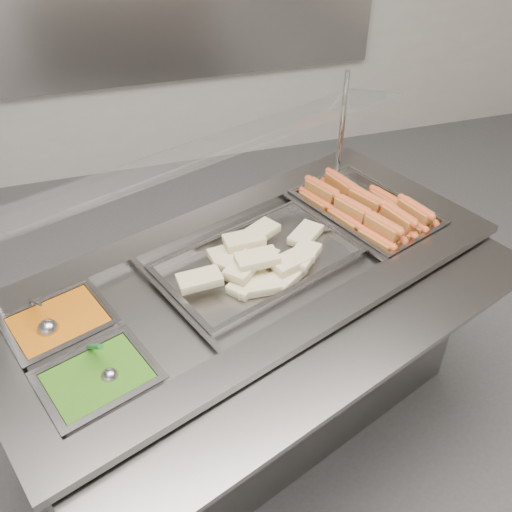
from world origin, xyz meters
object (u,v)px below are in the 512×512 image
object	(u,v)px
sneeze_guard	(206,153)
pan_hotdogs	(365,216)
pan_wraps	(258,265)
serving_spoon	(107,371)
steam_counter	(246,351)
ladle	(48,327)

from	to	relation	value
sneeze_guard	pan_hotdogs	bearing A→B (deg)	1.47
pan_wraps	serving_spoon	bearing A→B (deg)	-146.73
steam_counter	serving_spoon	distance (m)	0.69
ladle	serving_spoon	distance (m)	0.25
pan_wraps	sneeze_guard	bearing A→B (deg)	126.09
sneeze_guard	serving_spoon	world-z (taller)	sneeze_guard
pan_hotdogs	ladle	xyz separation A→B (m)	(-1.12, -0.30, 0.04)
sneeze_guard	pan_hotdogs	xyz separation A→B (m)	(0.58, 0.01, -0.36)
pan_hotdogs	sneeze_guard	bearing A→B (deg)	-178.53
steam_counter	pan_wraps	bearing A→B (deg)	20.75
steam_counter	pan_wraps	size ratio (longest dim) A/B	2.64
steam_counter	sneeze_guard	distance (m)	0.74
sneeze_guard	pan_wraps	xyz separation A→B (m)	(0.12, -0.16, -0.34)
steam_counter	serving_spoon	xyz separation A→B (m)	(-0.46, -0.32, 0.41)
ladle	serving_spoon	bearing A→B (deg)	-55.24
pan_hotdogs	pan_wraps	bearing A→B (deg)	-159.25
steam_counter	ladle	bearing A→B (deg)	-170.05
sneeze_guard	pan_wraps	distance (m)	0.40
steam_counter	pan_hotdogs	world-z (taller)	pan_hotdogs
sneeze_guard	serving_spoon	size ratio (longest dim) A/B	9.85
pan_hotdogs	ladle	distance (m)	1.16
steam_counter	sneeze_guard	xyz separation A→B (m)	(-0.07, 0.18, 0.72)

